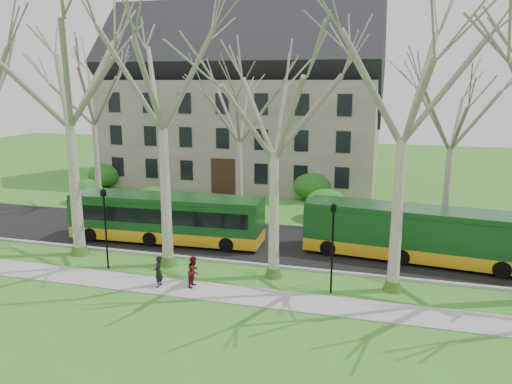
% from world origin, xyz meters
% --- Properties ---
extents(ground, '(120.00, 120.00, 0.00)m').
position_xyz_m(ground, '(0.00, 0.00, 0.00)').
color(ground, '#407922').
rests_on(ground, ground).
extents(sidewalk, '(70.00, 2.00, 0.06)m').
position_xyz_m(sidewalk, '(0.00, -2.50, 0.03)').
color(sidewalk, gray).
rests_on(sidewalk, ground).
extents(road, '(80.00, 8.00, 0.06)m').
position_xyz_m(road, '(0.00, 5.50, 0.03)').
color(road, black).
rests_on(road, ground).
extents(curb, '(80.00, 0.25, 0.14)m').
position_xyz_m(curb, '(0.00, 1.50, 0.07)').
color(curb, '#A5A39E').
rests_on(curb, ground).
extents(building, '(26.50, 12.20, 16.00)m').
position_xyz_m(building, '(-6.00, 24.00, 8.07)').
color(building, slate).
rests_on(building, ground).
extents(tree_row_verge, '(49.00, 7.00, 14.00)m').
position_xyz_m(tree_row_verge, '(0.00, 0.30, 7.00)').
color(tree_row_verge, gray).
rests_on(tree_row_verge, ground).
extents(tree_row_far, '(33.00, 7.00, 12.00)m').
position_xyz_m(tree_row_far, '(-1.33, 11.00, 6.00)').
color(tree_row_far, gray).
rests_on(tree_row_far, ground).
extents(lamp_row, '(36.22, 0.22, 4.30)m').
position_xyz_m(lamp_row, '(-0.00, -1.00, 2.57)').
color(lamp_row, black).
rests_on(lamp_row, ground).
extents(hedges, '(30.60, 8.60, 2.00)m').
position_xyz_m(hedges, '(-4.67, 14.00, 1.00)').
color(hedges, '#26641C').
rests_on(hedges, ground).
extents(bus_lead, '(12.18, 3.06, 3.02)m').
position_xyz_m(bus_lead, '(-4.90, 4.01, 1.57)').
color(bus_lead, '#123F18').
rests_on(bus_lead, road).
extents(bus_follow, '(12.57, 3.95, 3.09)m').
position_xyz_m(bus_follow, '(10.01, 4.65, 1.61)').
color(bus_follow, '#123F18').
rests_on(bus_follow, road).
extents(pedestrian_a, '(0.40, 0.59, 1.56)m').
position_xyz_m(pedestrian_a, '(-2.18, -2.65, 0.84)').
color(pedestrian_a, black).
rests_on(pedestrian_a, sidewalk).
extents(pedestrian_b, '(0.61, 0.77, 1.54)m').
position_xyz_m(pedestrian_b, '(-0.54, -2.14, 0.83)').
color(pedestrian_b, '#511219').
rests_on(pedestrian_b, sidewalk).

